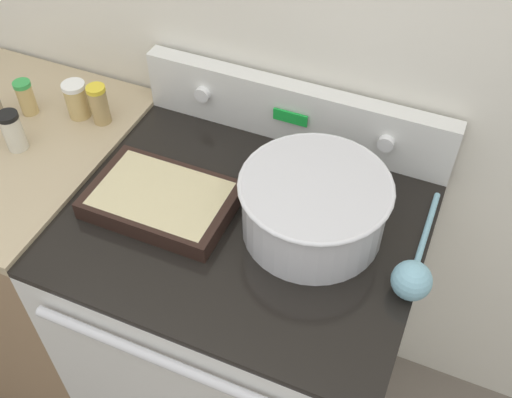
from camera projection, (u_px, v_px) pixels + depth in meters
name	position (u px, v px, depth m)	size (l,w,h in m)	color
kitchen_wall	(309.00, 9.00, 1.37)	(8.00, 0.05, 2.50)	silver
stove_range	(247.00, 325.00, 1.71)	(0.81, 0.71, 0.91)	silver
control_panel	(295.00, 113.00, 1.52)	(0.81, 0.07, 0.17)	silver
side_counter	(45.00, 248.00, 1.89)	(0.59, 0.68, 0.92)	#896B4C
mixing_bowl	(314.00, 204.00, 1.30)	(0.33, 0.33, 0.15)	silver
casserole_dish	(162.00, 199.00, 1.39)	(0.33, 0.22, 0.05)	black
ladle	(413.00, 276.00, 1.22)	(0.08, 0.34, 0.08)	#7AB2C6
spice_jar_yellow_cap	(99.00, 104.00, 1.56)	(0.05, 0.05, 0.11)	tan
spice_jar_white_cap	(77.00, 100.00, 1.58)	(0.06, 0.06, 0.10)	tan
spice_jar_black_cap	(13.00, 131.00, 1.49)	(0.05, 0.05, 0.11)	beige
spice_jar_green_cap	(26.00, 97.00, 1.59)	(0.05, 0.05, 0.10)	tan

